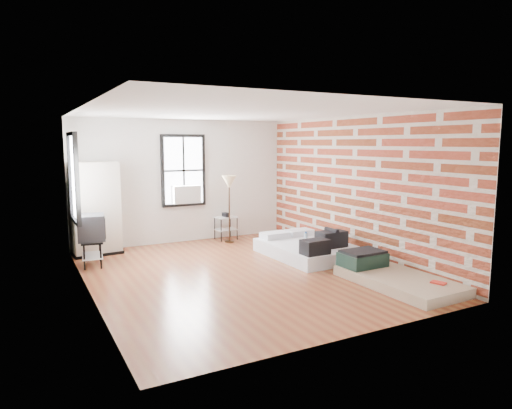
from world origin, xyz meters
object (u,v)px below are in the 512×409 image
mattress_bare (390,275)px  side_table (226,222)px  mattress_main (309,248)px  tv_stand (91,229)px  wardrobe (95,209)px  floor_lamp (229,186)px

mattress_bare → side_table: size_ratio=3.17×
mattress_main → tv_stand: bearing=160.2°
wardrobe → side_table: wardrobe is taller
mattress_bare → mattress_main: bearing=93.8°
mattress_main → wardrobe: (-3.75, 2.21, 0.77)m
mattress_bare → wardrobe: 5.87m
mattress_main → tv_stand: (-3.96, 1.32, 0.51)m
floor_lamp → side_table: bearing=80.8°
mattress_bare → floor_lamp: (-1.04, 4.04, 1.18)m
mattress_bare → tv_stand: size_ratio=2.12×
side_table → wardrobe: bearing=-178.6°
mattress_main → side_table: bearing=108.2°
wardrobe → tv_stand: bearing=-108.3°
mattress_main → mattress_bare: 2.08m
tv_stand → floor_lamp: bearing=19.0°
mattress_main → mattress_bare: (0.18, -2.08, -0.04)m
floor_lamp → mattress_main: bearing=-66.3°
mattress_main → side_table: size_ratio=3.14×
floor_lamp → tv_stand: floor_lamp is taller
floor_lamp → wardrobe: bearing=175.1°
mattress_bare → side_table: bearing=101.7°
mattress_main → wardrobe: size_ratio=1.06×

